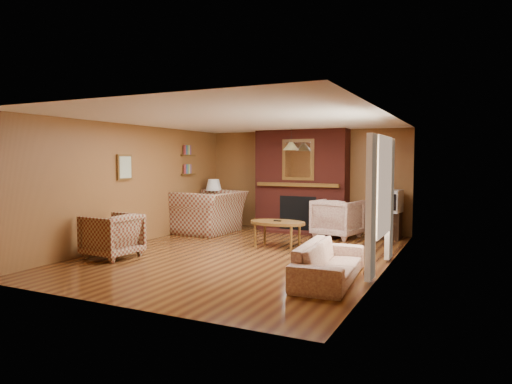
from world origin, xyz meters
The scene contains 20 objects.
floor centered at (0.00, 0.00, 0.00)m, with size 6.50×6.50×0.00m, color #421F0E.
ceiling centered at (0.00, 0.00, 2.40)m, with size 6.50×6.50×0.00m, color white.
wall_back centered at (0.00, 3.25, 1.20)m, with size 6.50×6.50×0.00m, color brown.
wall_front centered at (0.00, -3.25, 1.20)m, with size 6.50×6.50×0.00m, color brown.
wall_left centered at (-2.50, 0.00, 1.20)m, with size 6.50×6.50×0.00m, color brown.
wall_right centered at (2.50, 0.00, 1.20)m, with size 6.50×6.50×0.00m, color brown.
fireplace centered at (0.00, 2.98, 1.18)m, with size 2.20×0.82×2.40m.
window_right centered at (2.45, -0.20, 1.13)m, with size 0.10×1.85×2.00m.
bookshelf centered at (-2.44, 1.90, 1.67)m, with size 0.09×0.55×0.71m.
botanical_print centered at (-2.47, -0.30, 1.55)m, with size 0.05×0.40×0.50m.
pendant_light centered at (0.00, 2.30, 2.00)m, with size 0.36×0.36×0.48m.
plaid_loveseat centered at (-1.85, 1.84, 0.48)m, with size 1.48×1.30×0.96m, color #5E2718.
plaid_armchair centered at (-1.95, -1.23, 0.38)m, with size 0.82×0.84×0.76m, color #5E2718.
floral_sofa centered at (1.90, -1.09, 0.26)m, with size 1.81×0.71×0.53m, color beige.
floral_armchair centered at (1.03, 2.48, 0.42)m, with size 0.90×0.93×0.84m, color beige.
coffee_table centered at (0.28, 0.87, 0.45)m, with size 1.11×0.69×0.53m.
side_table centered at (-2.10, 2.45, 0.28)m, with size 0.42×0.42×0.56m, color brown.
table_lamp centered at (-2.10, 2.45, 0.93)m, with size 0.40×0.40×0.66m.
tv_stand centered at (2.05, 2.80, 0.29)m, with size 0.52×0.48×0.57m, color black.
crt_tv centered at (2.05, 2.79, 0.81)m, with size 0.58×0.57×0.48m.
Camera 1 is at (3.70, -7.22, 1.69)m, focal length 32.00 mm.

